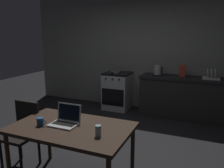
% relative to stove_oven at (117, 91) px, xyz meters
% --- Properties ---
extents(ground_plane, '(12.00, 12.00, 0.00)m').
position_rel_stove_oven_xyz_m(ground_plane, '(0.49, -1.98, -0.44)').
color(ground_plane, black).
extents(back_wall, '(6.40, 0.10, 2.71)m').
position_rel_stove_oven_xyz_m(back_wall, '(0.79, 0.35, 0.91)').
color(back_wall, gray).
rests_on(back_wall, ground_plane).
extents(kitchen_counter, '(2.16, 0.64, 0.89)m').
position_rel_stove_oven_xyz_m(kitchen_counter, '(1.68, 0.00, 0.00)').
color(kitchen_counter, '#282623').
rests_on(kitchen_counter, ground_plane).
extents(stove_oven, '(0.60, 0.62, 0.89)m').
position_rel_stove_oven_xyz_m(stove_oven, '(0.00, 0.00, 0.00)').
color(stove_oven, '#B7BABF').
rests_on(stove_oven, ground_plane).
extents(dining_table, '(1.38, 0.85, 0.75)m').
position_rel_stove_oven_xyz_m(dining_table, '(0.57, -2.91, 0.24)').
color(dining_table, '#332319').
rests_on(dining_table, ground_plane).
extents(chair, '(0.40, 0.40, 0.89)m').
position_rel_stove_oven_xyz_m(chair, '(-0.28, -2.80, 0.07)').
color(chair, black).
rests_on(chair, ground_plane).
extents(laptop, '(0.32, 0.26, 0.23)m').
position_rel_stove_oven_xyz_m(laptop, '(0.48, -2.89, 0.35)').
color(laptop, silver).
rests_on(laptop, dining_table).
extents(electric_kettle, '(0.19, 0.17, 0.24)m').
position_rel_stove_oven_xyz_m(electric_kettle, '(0.95, 0.00, 0.56)').
color(electric_kettle, black).
rests_on(electric_kettle, kitchen_counter).
extents(frying_pan, '(0.24, 0.41, 0.05)m').
position_rel_stove_oven_xyz_m(frying_pan, '(-0.05, -0.03, 0.47)').
color(frying_pan, gray).
rests_on(frying_pan, stove_oven).
extents(coffee_mug, '(0.12, 0.08, 0.09)m').
position_rel_stove_oven_xyz_m(coffee_mug, '(0.24, -3.03, 0.35)').
color(coffee_mug, '#264C8C').
rests_on(coffee_mug, dining_table).
extents(drinking_glass, '(0.07, 0.07, 0.12)m').
position_rel_stove_oven_xyz_m(drinking_glass, '(0.98, -3.03, 0.37)').
color(drinking_glass, '#99B7C6').
rests_on(drinking_glass, dining_table).
extents(cereal_box, '(0.13, 0.05, 0.26)m').
position_rel_stove_oven_xyz_m(cereal_box, '(1.48, 0.02, 0.57)').
color(cereal_box, '#B2382D').
rests_on(cereal_box, kitchen_counter).
extents(dish_rack, '(0.34, 0.26, 0.21)m').
position_rel_stove_oven_xyz_m(dish_rack, '(2.05, 0.00, 0.49)').
color(dish_rack, silver).
rests_on(dish_rack, kitchen_counter).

